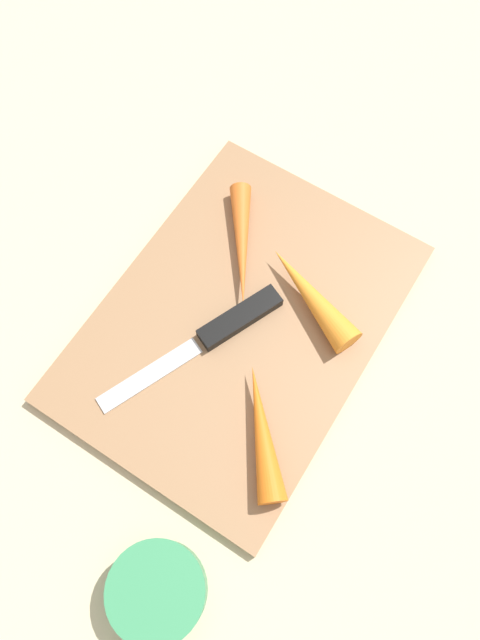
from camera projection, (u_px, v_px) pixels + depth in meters
name	position (u px, v px, depth m)	size (l,w,h in m)	color
ground_plane	(240.00, 324.00, 0.60)	(1.40, 1.40, 0.00)	#C6B793
cutting_board	(240.00, 322.00, 0.60)	(0.36, 0.26, 0.01)	#99704C
knife	(224.00, 326.00, 0.58)	(0.19, 0.10, 0.01)	#B7B7BC
carrot_shortest	(311.00, 296.00, 0.59)	(0.03, 0.03, 0.12)	orange
carrot_longest	(242.00, 245.00, 0.61)	(0.02, 0.02, 0.14)	orange
carrot_medium	(262.00, 432.00, 0.54)	(0.03, 0.03, 0.13)	orange
small_bowl	(158.00, 591.00, 0.49)	(0.08, 0.08, 0.04)	#388C59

